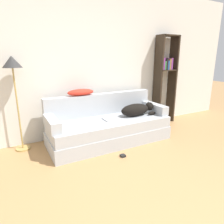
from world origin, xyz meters
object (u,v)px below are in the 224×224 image
at_px(bookshelf, 165,75).
at_px(couch, 109,130).
at_px(power_adapter, 123,156).
at_px(throw_pillow, 81,92).
at_px(floor_lamp, 13,72).
at_px(dog, 137,109).
at_px(laptop, 112,119).

bearing_deg(bookshelf, couch, -165.20).
xyz_separation_m(couch, power_adapter, (-0.09, -0.60, -0.19)).
distance_m(throw_pillow, floor_lamp, 1.07).
distance_m(dog, bookshelf, 1.27).
xyz_separation_m(throw_pillow, bookshelf, (1.97, 0.07, 0.21)).
xyz_separation_m(laptop, bookshelf, (1.56, 0.45, 0.65)).
relative_size(throw_pillow, bookshelf, 0.25).
xyz_separation_m(bookshelf, floor_lamp, (-2.97, -0.03, 0.16)).
bearing_deg(floor_lamp, power_adapter, -37.31).
bearing_deg(dog, laptop, 178.43).
relative_size(laptop, power_adapter, 3.95).
xyz_separation_m(couch, dog, (0.54, -0.04, 0.32)).
relative_size(dog, bookshelf, 0.36).
height_order(couch, throw_pillow, throw_pillow).
bearing_deg(couch, bookshelf, 14.80).
relative_size(throw_pillow, power_adapter, 6.51).
bearing_deg(dog, bookshelf, 23.86).
height_order(throw_pillow, floor_lamp, floor_lamp).
bearing_deg(floor_lamp, bookshelf, 0.64).
bearing_deg(bookshelf, power_adapter, -148.77).
distance_m(dog, laptop, 0.53).
relative_size(laptop, throw_pillow, 0.61).
relative_size(couch, floor_lamp, 1.43).
relative_size(dog, throw_pillow, 1.45).
distance_m(floor_lamp, power_adapter, 2.03).
height_order(laptop, power_adapter, laptop).
relative_size(dog, floor_lamp, 0.46).
bearing_deg(floor_lamp, dog, -12.66).
bearing_deg(power_adapter, dog, 41.34).
xyz_separation_m(dog, bookshelf, (1.05, 0.46, 0.54)).
bearing_deg(bookshelf, floor_lamp, -179.36).
bearing_deg(throw_pillow, couch, -42.95).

